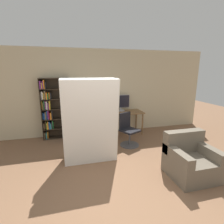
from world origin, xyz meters
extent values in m
plane|color=brown|center=(0.00, 0.00, 0.00)|extent=(16.00, 16.00, 0.00)
cube|color=#C6B793|center=(0.00, 3.42, 1.35)|extent=(8.00, 0.06, 2.70)
cube|color=brown|center=(0.90, 3.07, 0.72)|extent=(1.47, 0.64, 0.03)
cylinder|color=brown|center=(0.23, 2.81, 0.35)|extent=(0.05, 0.05, 0.70)
cylinder|color=brown|center=(1.58, 2.81, 0.35)|extent=(0.05, 0.05, 0.70)
cylinder|color=brown|center=(0.23, 3.33, 0.35)|extent=(0.05, 0.05, 0.70)
cylinder|color=brown|center=(1.58, 3.33, 0.35)|extent=(0.05, 0.05, 0.70)
cylinder|color=#B7B7BC|center=(0.98, 3.24, 0.74)|extent=(0.25, 0.25, 0.02)
cylinder|color=#B7B7BC|center=(0.98, 3.24, 0.80)|extent=(0.04, 0.04, 0.09)
cube|color=#B7B7BC|center=(0.98, 3.25, 1.05)|extent=(0.59, 0.02, 0.43)
cube|color=black|center=(0.98, 3.24, 1.05)|extent=(0.56, 0.03, 0.40)
cylinder|color=#4C4C51|center=(0.88, 2.10, 0.01)|extent=(0.52, 0.52, 0.03)
cylinder|color=#4C4C51|center=(0.88, 2.10, 0.22)|extent=(0.05, 0.05, 0.38)
cube|color=black|center=(0.88, 2.10, 0.44)|extent=(0.59, 0.59, 0.05)
cube|color=black|center=(0.80, 2.28, 0.69)|extent=(0.37, 0.21, 0.45)
cube|color=#2D2319|center=(-1.48, 3.23, 0.91)|extent=(0.02, 0.31, 1.83)
cube|color=#2D2319|center=(-0.65, 3.23, 0.91)|extent=(0.02, 0.31, 1.83)
cube|color=#2D2319|center=(-1.07, 3.38, 0.91)|extent=(0.85, 0.02, 1.83)
cube|color=#2D2319|center=(-1.07, 3.23, 0.01)|extent=(0.82, 0.28, 0.02)
cube|color=#2D2319|center=(-1.07, 3.23, 0.31)|extent=(0.82, 0.28, 0.02)
cube|color=#2D2319|center=(-1.07, 3.23, 0.61)|extent=(0.82, 0.28, 0.02)
cube|color=#2D2319|center=(-1.07, 3.23, 0.91)|extent=(0.82, 0.28, 0.02)
cube|color=#2D2319|center=(-1.07, 3.23, 1.22)|extent=(0.82, 0.28, 0.02)
cube|color=#2D2319|center=(-1.07, 3.23, 1.52)|extent=(0.82, 0.28, 0.02)
cube|color=#2D2319|center=(-1.07, 3.23, 1.82)|extent=(0.82, 0.28, 0.02)
cube|color=brown|center=(-1.45, 3.22, 0.12)|extent=(0.02, 0.23, 0.20)
cube|color=brown|center=(-1.43, 3.27, 0.11)|extent=(0.02, 0.18, 0.19)
cube|color=teal|center=(-1.41, 3.22, 0.11)|extent=(0.02, 0.21, 0.19)
cube|color=orange|center=(-1.37, 3.26, 0.12)|extent=(0.03, 0.16, 0.19)
cube|color=brown|center=(-1.45, 3.24, 0.42)|extent=(0.03, 0.19, 0.19)
cube|color=red|center=(-1.41, 3.28, 0.42)|extent=(0.02, 0.16, 0.20)
cube|color=#287A38|center=(-1.39, 3.22, 0.43)|extent=(0.02, 0.17, 0.22)
cube|color=gold|center=(-1.36, 3.19, 0.42)|extent=(0.02, 0.17, 0.19)
cube|color=orange|center=(-1.33, 3.20, 0.44)|extent=(0.03, 0.16, 0.24)
cube|color=#1E4C9E|center=(-1.29, 3.20, 0.44)|extent=(0.03, 0.16, 0.23)
cube|color=teal|center=(-1.26, 3.22, 0.41)|extent=(0.03, 0.20, 0.17)
cube|color=#232328|center=(-1.23, 3.22, 0.43)|extent=(0.02, 0.20, 0.22)
cube|color=#287A38|center=(-1.20, 3.24, 0.44)|extent=(0.02, 0.21, 0.24)
cube|color=#1E4C9E|center=(-1.45, 3.25, 0.72)|extent=(0.02, 0.17, 0.20)
cube|color=#1E4C9E|center=(-1.42, 3.25, 0.72)|extent=(0.04, 0.22, 0.19)
cube|color=brown|center=(-1.38, 3.22, 0.74)|extent=(0.04, 0.20, 0.23)
cube|color=#1E4C9E|center=(-1.34, 3.24, 0.75)|extent=(0.02, 0.22, 0.26)
cube|color=#7A2D84|center=(-1.31, 3.24, 0.75)|extent=(0.03, 0.23, 0.26)
cube|color=red|center=(-1.27, 3.23, 0.73)|extent=(0.02, 0.19, 0.21)
cube|color=orange|center=(-1.23, 3.22, 0.72)|extent=(0.03, 0.23, 0.20)
cube|color=#232328|center=(-1.19, 3.23, 0.75)|extent=(0.03, 0.17, 0.25)
cube|color=gold|center=(-1.45, 3.25, 1.04)|extent=(0.02, 0.17, 0.24)
cube|color=brown|center=(-1.42, 3.18, 1.03)|extent=(0.02, 0.16, 0.21)
cube|color=#287A38|center=(-1.39, 3.22, 1.05)|extent=(0.02, 0.15, 0.25)
cube|color=#7A2D84|center=(-1.36, 3.24, 1.05)|extent=(0.03, 0.18, 0.25)
cube|color=silver|center=(-1.32, 3.22, 1.05)|extent=(0.04, 0.17, 0.24)
cube|color=#7A2D84|center=(-1.28, 3.23, 1.02)|extent=(0.03, 0.21, 0.19)
cube|color=gold|center=(-1.24, 3.19, 1.05)|extent=(0.03, 0.18, 0.25)
cube|color=silver|center=(-1.45, 3.27, 1.33)|extent=(0.03, 0.21, 0.22)
cube|color=silver|center=(-1.42, 3.21, 1.34)|extent=(0.04, 0.16, 0.23)
cube|color=gold|center=(-1.38, 3.24, 1.32)|extent=(0.02, 0.18, 0.18)
cube|color=brown|center=(-1.35, 3.23, 1.35)|extent=(0.04, 0.23, 0.25)
cube|color=orange|center=(-1.30, 3.22, 1.33)|extent=(0.03, 0.23, 0.20)
cube|color=#287A38|center=(-1.27, 3.22, 1.31)|extent=(0.02, 0.20, 0.17)
cube|color=orange|center=(-1.24, 3.26, 1.32)|extent=(0.03, 0.17, 0.19)
cube|color=#232328|center=(-1.20, 3.26, 1.31)|extent=(0.04, 0.16, 0.17)
cube|color=#7A2D84|center=(-1.45, 3.19, 1.64)|extent=(0.04, 0.19, 0.23)
cube|color=gold|center=(-1.41, 3.24, 1.61)|extent=(0.03, 0.18, 0.17)
cube|color=#7A2D84|center=(-1.39, 3.22, 1.64)|extent=(0.02, 0.16, 0.22)
cube|color=orange|center=(-1.35, 3.21, 1.65)|extent=(0.03, 0.16, 0.25)
cube|color=#232328|center=(-1.31, 3.27, 1.62)|extent=(0.03, 0.20, 0.19)
cube|color=silver|center=(-0.28, 1.42, 0.94)|extent=(1.18, 0.37, 1.89)
cube|color=beige|center=(0.31, 1.42, 0.94)|extent=(0.01, 0.37, 1.85)
cube|color=silver|center=(-0.28, 1.70, 0.94)|extent=(1.18, 0.36, 1.89)
cube|color=beige|center=(0.31, 1.70, 0.94)|extent=(0.01, 0.36, 1.85)
cube|color=#665B4C|center=(1.54, 0.41, 0.20)|extent=(0.85, 0.80, 0.40)
cube|color=#665B4C|center=(1.54, 0.71, 0.62)|extent=(0.85, 0.20, 0.45)
cube|color=#665B4C|center=(1.19, 0.41, 0.50)|extent=(0.16, 0.80, 0.20)
cube|color=#665B4C|center=(1.88, 0.41, 0.50)|extent=(0.16, 0.80, 0.20)
camera|label=1|loc=(-0.75, -2.16, 2.04)|focal=28.00mm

